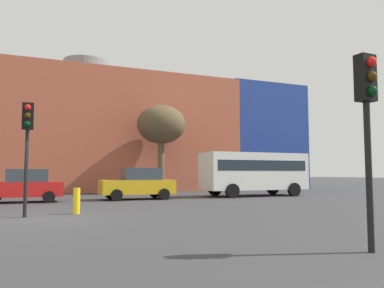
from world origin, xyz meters
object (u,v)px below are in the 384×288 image
(traffic_light_near_right, at_px, (367,105))
(bare_tree_0, at_px, (161,125))
(bollard_yellow_0, at_px, (77,201))
(white_bus, at_px, (254,170))
(parked_car_3, at_px, (138,184))
(traffic_light_island, at_px, (27,133))
(parked_car_2, at_px, (24,186))

(traffic_light_near_right, height_order, bare_tree_0, bare_tree_0)
(bare_tree_0, height_order, bollard_yellow_0, bare_tree_0)
(white_bus, bearing_deg, parked_car_3, 1.29)
(parked_car_3, bearing_deg, white_bus, -178.71)
(traffic_light_near_right, relative_size, bollard_yellow_0, 4.00)
(bare_tree_0, bearing_deg, traffic_light_island, -124.45)
(parked_car_2, distance_m, parked_car_3, 5.83)
(parked_car_2, height_order, traffic_light_near_right, traffic_light_near_right)
(traffic_light_island, bearing_deg, traffic_light_near_right, 38.23)
(parked_car_3, height_order, traffic_light_near_right, traffic_light_near_right)
(parked_car_3, bearing_deg, bollard_yellow_0, 59.06)
(white_bus, height_order, traffic_light_island, traffic_light_island)
(parked_car_3, bearing_deg, parked_car_2, 0.00)
(traffic_light_near_right, bearing_deg, parked_car_3, 178.94)
(parked_car_2, relative_size, bare_tree_0, 0.59)
(parked_car_3, relative_size, traffic_light_island, 1.05)
(traffic_light_island, bearing_deg, bare_tree_0, 147.90)
(parked_car_3, height_order, traffic_light_island, traffic_light_island)
(parked_car_2, xyz_separation_m, bollard_yellow_0, (1.95, -6.46, -0.36))
(parked_car_2, xyz_separation_m, white_bus, (13.42, 0.17, 0.80))
(traffic_light_island, xyz_separation_m, bollard_yellow_0, (1.68, 0.48, -2.35))
(traffic_light_island, bearing_deg, bollard_yellow_0, 108.25)
(traffic_light_island, bearing_deg, parked_car_3, 143.68)
(bollard_yellow_0, bearing_deg, white_bus, 30.06)
(parked_car_2, relative_size, parked_car_3, 0.95)
(parked_car_3, height_order, bare_tree_0, bare_tree_0)
(white_bus, relative_size, traffic_light_island, 1.78)
(traffic_light_near_right, relative_size, traffic_light_island, 0.97)
(parked_car_3, bearing_deg, traffic_light_island, 51.33)
(parked_car_2, distance_m, bare_tree_0, 11.43)
(white_bus, distance_m, bollard_yellow_0, 13.30)
(parked_car_3, distance_m, traffic_light_near_right, 15.49)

